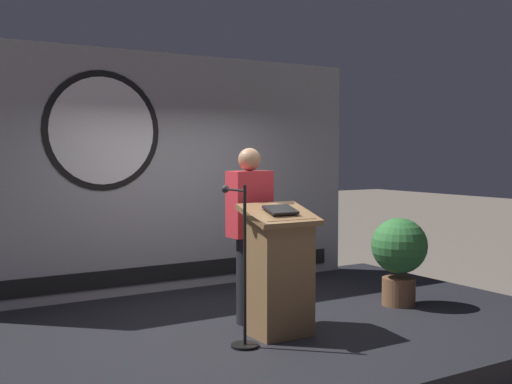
{
  "coord_description": "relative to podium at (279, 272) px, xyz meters",
  "views": [
    {
      "loc": [
        -3.15,
        -5.2,
        1.96
      ],
      "look_at": [
        0.05,
        -0.04,
        1.58
      ],
      "focal_mm": 44.87,
      "sensor_mm": 36.0,
      "label": 1
    }
  ],
  "objects": [
    {
      "name": "podium",
      "position": [
        0.0,
        0.0,
        0.0
      ],
      "size": [
        0.64,
        0.49,
        1.2
      ],
      "color": "olive",
      "rests_on": "stage_platform"
    },
    {
      "name": "potted_plant",
      "position": [
        1.74,
        0.26,
        -0.0
      ],
      "size": [
        0.6,
        0.6,
        0.95
      ],
      "color": "brown",
      "rests_on": "stage_platform"
    },
    {
      "name": "speaker_person",
      "position": [
        -0.02,
        0.48,
        0.29
      ],
      "size": [
        0.4,
        0.26,
        1.7
      ],
      "color": "black",
      "rests_on": "stage_platform"
    },
    {
      "name": "banner_display",
      "position": [
        -0.08,
        2.29,
        0.84
      ],
      "size": [
        5.1,
        0.12,
        2.83
      ],
      "color": "#9E9EA3",
      "rests_on": "stage_platform"
    },
    {
      "name": "microphone_stand",
      "position": [
        -0.45,
        -0.1,
        -0.1
      ],
      "size": [
        0.24,
        0.49,
        1.39
      ],
      "color": "black",
      "rests_on": "stage_platform"
    },
    {
      "name": "ground_plane",
      "position": [
        -0.05,
        0.44,
        -0.88
      ],
      "size": [
        40.0,
        40.0,
        0.0
      ],
      "primitive_type": "plane",
      "color": "#6B6056"
    },
    {
      "name": "stage_platform",
      "position": [
        -0.05,
        0.44,
        -0.73
      ],
      "size": [
        6.4,
        4.0,
        0.3
      ],
      "primitive_type": "cube",
      "color": "black",
      "rests_on": "ground"
    }
  ]
}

